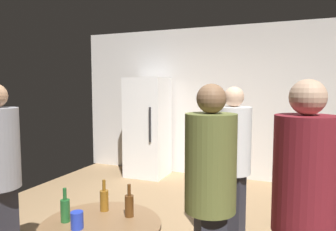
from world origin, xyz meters
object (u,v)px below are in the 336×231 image
Objects in this scene: beer_bottle_green at (65,210)px; person_in_maroon_shirt at (304,205)px; beer_bottle_brown at (129,205)px; person_in_white_shirt at (233,158)px; plastic_cup_blue at (77,220)px; person_in_olive_shirt at (210,188)px; beer_bottle_amber at (104,200)px; refrigerator at (148,127)px.

beer_bottle_green is 0.14× the size of person_in_maroon_shirt.
person_in_white_shirt is at bearing 65.57° from beer_bottle_brown.
plastic_cup_blue is 0.88m from person_in_olive_shirt.
person_in_maroon_shirt reaches higher than beer_bottle_amber.
refrigerator is 7.83× the size of beer_bottle_brown.
plastic_cup_blue is (-0.22, -0.29, -0.03)m from beer_bottle_brown.
person_in_olive_shirt is at bearing -58.03° from refrigerator.
refrigerator is at bearing -124.88° from person_in_white_shirt.
refrigerator is 1.07× the size of person_in_maroon_shirt.
person_in_white_shirt is at bearing -66.19° from person_in_maroon_shirt.
refrigerator reaches higher than beer_bottle_brown.
refrigerator is at bearing 110.48° from beer_bottle_amber.
person_in_maroon_shirt reaches higher than plastic_cup_blue.
person_in_white_shirt is at bearing -48.18° from refrigerator.
beer_bottle_brown is at bearing 33.35° from beer_bottle_green.
plastic_cup_blue is at bearing -13.93° from person_in_white_shirt.
beer_bottle_green is 0.98m from person_in_olive_shirt.
refrigerator reaches higher than person_in_maroon_shirt.
person_in_olive_shirt reaches higher than beer_bottle_brown.
person_in_white_shirt is 1.28m from person_in_maroon_shirt.
refrigerator is 7.83× the size of beer_bottle_green.
beer_bottle_brown is 0.14× the size of person_in_olive_shirt.
person_in_white_shirt reaches higher than plastic_cup_blue.
person_in_white_shirt reaches higher than beer_bottle_amber.
person_in_maroon_shirt reaches higher than person_in_white_shirt.
plastic_cup_blue is at bearing -89.57° from beer_bottle_amber.
person_in_olive_shirt is at bearing -17.15° from person_in_maroon_shirt.
beer_bottle_amber is 2.09× the size of plastic_cup_blue.
person_in_maroon_shirt reaches higher than beer_bottle_brown.
person_in_white_shirt is (0.87, 1.36, 0.14)m from beer_bottle_green.
refrigerator is 3.81m from plastic_cup_blue.
person_in_maroon_shirt is at bearing -52.43° from refrigerator.
person_in_white_shirt reaches higher than beer_bottle_green.
person_in_maroon_shirt reaches higher than beer_bottle_green.
refrigerator is 3.71m from beer_bottle_green.
person_in_olive_shirt reaches higher than person_in_white_shirt.
person_in_olive_shirt is (-0.56, 0.13, -0.01)m from person_in_maroon_shirt.
beer_bottle_amber is 1.00× the size of beer_bottle_green.
plastic_cup_blue is at bearing 7.84° from person_in_maroon_shirt.
person_in_olive_shirt is (0.76, 0.10, 0.15)m from beer_bottle_amber.
beer_bottle_green is at bearing -146.65° from beer_bottle_brown.
person_in_white_shirt is at bearing -117.78° from person_in_olive_shirt.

